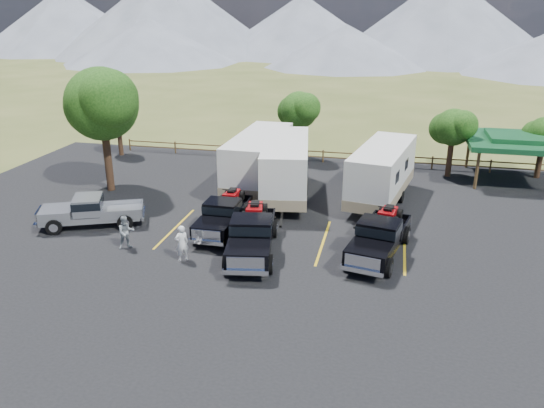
% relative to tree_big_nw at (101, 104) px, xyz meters
% --- Properties ---
extents(ground, '(320.00, 320.00, 0.00)m').
position_rel_tree_big_nw_xyz_m(ground, '(12.55, -9.03, -5.60)').
color(ground, '#465323').
rests_on(ground, ground).
extents(asphalt_lot, '(44.00, 34.00, 0.04)m').
position_rel_tree_big_nw_xyz_m(asphalt_lot, '(12.55, -6.03, -5.58)').
color(asphalt_lot, black).
rests_on(asphalt_lot, ground).
extents(stall_lines, '(12.12, 5.50, 0.01)m').
position_rel_tree_big_nw_xyz_m(stall_lines, '(12.55, -5.03, -5.55)').
color(stall_lines, gold).
rests_on(stall_lines, asphalt_lot).
extents(tree_big_nw, '(5.54, 5.18, 7.84)m').
position_rel_tree_big_nw_xyz_m(tree_big_nw, '(0.00, 0.00, 0.00)').
color(tree_big_nw, black).
rests_on(tree_big_nw, ground).
extents(tree_ne_a, '(3.11, 2.92, 4.76)m').
position_rel_tree_big_nw_xyz_m(tree_ne_a, '(21.52, 7.99, -2.11)').
color(tree_ne_a, black).
rests_on(tree_ne_a, ground).
extents(tree_ne_b, '(2.77, 2.59, 4.27)m').
position_rel_tree_big_nw_xyz_m(tree_ne_b, '(27.52, 8.99, -2.47)').
color(tree_ne_b, black).
rests_on(tree_ne_b, ground).
extents(tree_north, '(3.46, 3.24, 5.25)m').
position_rel_tree_big_nw_xyz_m(tree_north, '(10.52, 9.99, -1.76)').
color(tree_north, black).
rests_on(tree_north, ground).
extents(tree_nw_small, '(2.59, 2.43, 3.85)m').
position_rel_tree_big_nw_xyz_m(tree_nw_small, '(-3.48, 7.99, -2.81)').
color(tree_nw_small, black).
rests_on(tree_nw_small, ground).
extents(rail_fence, '(36.12, 0.12, 1.00)m').
position_rel_tree_big_nw_xyz_m(rail_fence, '(14.55, 9.47, -4.99)').
color(rail_fence, brown).
rests_on(rail_fence, ground).
extents(pavilion, '(6.20, 6.20, 3.22)m').
position_rel_tree_big_nw_xyz_m(pavilion, '(25.55, 7.97, -2.81)').
color(pavilion, brown).
rests_on(pavilion, ground).
extents(mountain_range, '(209.00, 71.00, 20.00)m').
position_rel_tree_big_nw_xyz_m(mountain_range, '(4.92, 96.95, 2.28)').
color(mountain_range, slate).
rests_on(mountain_range, ground).
extents(rig_left, '(1.99, 5.64, 1.88)m').
position_rel_tree_big_nw_xyz_m(rig_left, '(9.19, -4.60, -4.65)').
color(rig_left, black).
rests_on(rig_left, asphalt_lot).
extents(rig_center, '(3.01, 6.48, 2.08)m').
position_rel_tree_big_nw_xyz_m(rig_center, '(11.36, -6.97, -4.55)').
color(rig_center, black).
rests_on(rig_center, asphalt_lot).
extents(rig_right, '(3.10, 6.28, 2.01)m').
position_rel_tree_big_nw_xyz_m(rig_right, '(17.31, -5.82, -4.59)').
color(rig_right, black).
rests_on(rig_right, asphalt_lot).
extents(trailer_left, '(2.88, 10.25, 3.56)m').
position_rel_tree_big_nw_xyz_m(trailer_left, '(9.31, 2.43, -3.69)').
color(trailer_left, white).
rests_on(trailer_left, asphalt_lot).
extents(trailer_center, '(3.93, 10.31, 3.56)m').
position_rel_tree_big_nw_xyz_m(trailer_center, '(11.34, 1.17, -3.69)').
color(trailer_center, white).
rests_on(trailer_center, asphalt_lot).
extents(trailer_right, '(3.99, 9.90, 3.43)m').
position_rel_tree_big_nw_xyz_m(trailer_right, '(17.11, 1.64, -3.76)').
color(trailer_right, white).
rests_on(trailer_right, asphalt_lot).
extents(pickup_silver, '(5.84, 3.85, 1.68)m').
position_rel_tree_big_nw_xyz_m(pickup_silver, '(2.10, -5.70, -4.68)').
color(pickup_silver, '#96989E').
rests_on(pickup_silver, asphalt_lot).
extents(person_a, '(0.76, 0.74, 1.75)m').
position_rel_tree_big_nw_xyz_m(person_a, '(8.41, -8.53, -4.68)').
color(person_a, white).
rests_on(person_a, asphalt_lot).
extents(person_b, '(1.03, 1.01, 1.67)m').
position_rel_tree_big_nw_xyz_m(person_b, '(5.24, -7.87, -4.72)').
color(person_b, gray).
rests_on(person_b, asphalt_lot).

